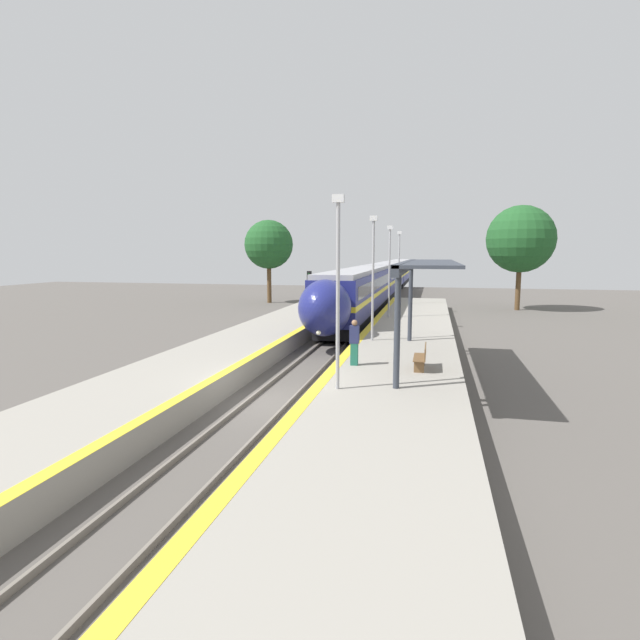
# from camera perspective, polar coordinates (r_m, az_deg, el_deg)

# --- Properties ---
(ground_plane) EXTENTS (120.00, 120.00, 0.00)m
(ground_plane) POSITION_cam_1_polar(r_m,az_deg,el_deg) (17.59, -5.69, -9.34)
(ground_plane) COLOR #56514C
(rail_left) EXTENTS (0.08, 90.00, 0.15)m
(rail_left) POSITION_cam_1_polar(r_m,az_deg,el_deg) (17.81, -7.92, -8.91)
(rail_left) COLOR slate
(rail_left) RESTS_ON ground_plane
(rail_right) EXTENTS (0.08, 90.00, 0.15)m
(rail_right) POSITION_cam_1_polar(r_m,az_deg,el_deg) (17.36, -3.41, -9.29)
(rail_right) COLOR slate
(rail_right) RESTS_ON ground_plane
(train) EXTENTS (2.80, 67.45, 3.96)m
(train) POSITION_cam_1_polar(r_m,az_deg,el_deg) (56.99, 7.42, 4.77)
(train) COLOR black
(train) RESTS_ON ground_plane
(platform_right) EXTENTS (4.87, 64.00, 0.88)m
(platform_right) POSITION_cam_1_polar(r_m,az_deg,el_deg) (16.67, 7.90, -8.79)
(platform_right) COLOR gray
(platform_right) RESTS_ON ground_plane
(platform_left) EXTENTS (4.31, 64.00, 0.88)m
(platform_left) POSITION_cam_1_polar(r_m,az_deg,el_deg) (19.00, -16.76, -6.99)
(platform_left) COLOR gray
(platform_left) RESTS_ON ground_plane
(platform_bench) EXTENTS (0.44, 1.58, 0.89)m
(platform_bench) POSITION_cam_1_polar(r_m,az_deg,el_deg) (18.83, 11.57, -4.11)
(platform_bench) COLOR brown
(platform_bench) RESTS_ON platform_right
(person_waiting) EXTENTS (0.36, 0.23, 1.76)m
(person_waiting) POSITION_cam_1_polar(r_m,az_deg,el_deg) (19.04, 3.95, -2.48)
(person_waiting) COLOR #1E604C
(person_waiting) RESTS_ON platform_right
(railway_signal) EXTENTS (0.28, 0.28, 3.95)m
(railway_signal) POSITION_cam_1_polar(r_m,az_deg,el_deg) (32.75, -1.23, 2.98)
(railway_signal) COLOR #59595E
(railway_signal) RESTS_ON ground_plane
(lamppost_near) EXTENTS (0.36, 0.20, 6.02)m
(lamppost_near) POSITION_cam_1_polar(r_m,az_deg,el_deg) (15.39, 2.07, 4.45)
(lamppost_near) COLOR #9E9EA3
(lamppost_near) RESTS_ON platform_right
(lamppost_mid) EXTENTS (0.36, 0.20, 6.02)m
(lamppost_mid) POSITION_cam_1_polar(r_m,az_deg,el_deg) (24.32, 6.08, 5.62)
(lamppost_mid) COLOR #9E9EA3
(lamppost_mid) RESTS_ON platform_right
(lamppost_far) EXTENTS (0.36, 0.20, 6.02)m
(lamppost_far) POSITION_cam_1_polar(r_m,az_deg,el_deg) (33.31, 7.94, 6.15)
(lamppost_far) COLOR #9E9EA3
(lamppost_far) RESTS_ON platform_right
(lamppost_farthest) EXTENTS (0.36, 0.20, 6.02)m
(lamppost_farthest) POSITION_cam_1_polar(r_m,az_deg,el_deg) (42.33, 9.01, 6.45)
(lamppost_farthest) COLOR #9E9EA3
(lamppost_farthest) RESTS_ON platform_right
(station_canopy) EXTENTS (2.02, 11.84, 3.94)m
(station_canopy) POSITION_cam_1_polar(r_m,az_deg,el_deg) (20.02, 11.49, 5.86)
(station_canopy) COLOR #333842
(station_canopy) RESTS_ON platform_right
(background_tree_left) EXTENTS (4.94, 4.94, 8.42)m
(background_tree_left) POSITION_cam_1_polar(r_m,az_deg,el_deg) (51.51, -5.88, 8.56)
(background_tree_left) COLOR brown
(background_tree_left) RESTS_ON ground_plane
(background_tree_right) EXTENTS (5.92, 5.92, 9.29)m
(background_tree_right) POSITION_cam_1_polar(r_m,az_deg,el_deg) (48.06, 21.95, 8.56)
(background_tree_right) COLOR brown
(background_tree_right) RESTS_ON ground_plane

